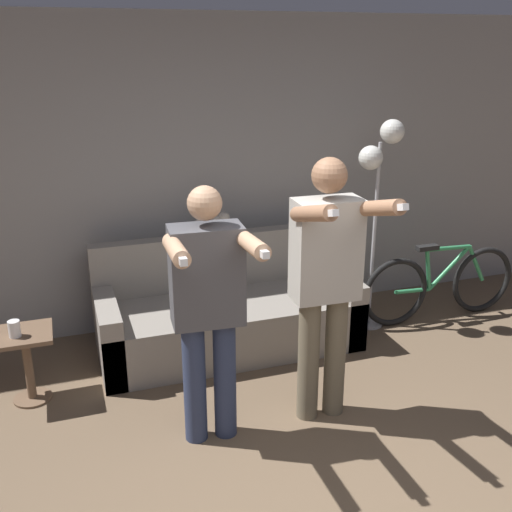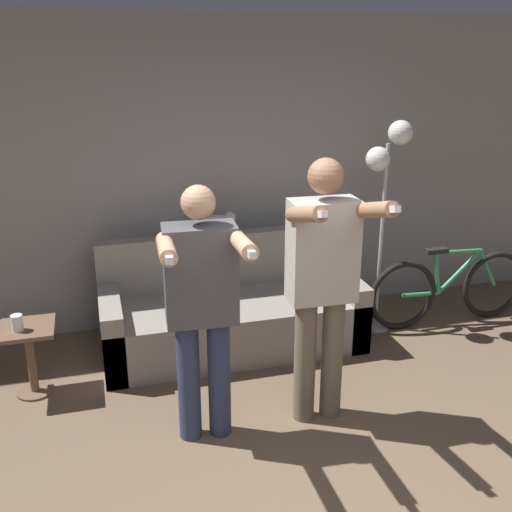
{
  "view_description": "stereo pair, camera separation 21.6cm",
  "coord_description": "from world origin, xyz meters",
  "px_view_note": "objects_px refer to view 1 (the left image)",
  "views": [
    {
      "loc": [
        -1.12,
        -1.88,
        2.36
      ],
      "look_at": [
        0.13,
        1.8,
        0.97
      ],
      "focal_mm": 42.0,
      "sensor_mm": 36.0,
      "label": 1
    },
    {
      "loc": [
        -0.91,
        -1.94,
        2.36
      ],
      "look_at": [
        0.13,
        1.8,
        0.97
      ],
      "focal_mm": 42.0,
      "sensor_mm": 36.0,
      "label": 2
    }
  ],
  "objects_px": {
    "bicycle": "(440,284)",
    "person_right": "(327,275)",
    "cat": "(211,224)",
    "floor_lamp": "(380,166)",
    "cup": "(14,329)",
    "couch": "(227,314)",
    "person_left": "(208,302)",
    "side_table": "(27,353)"
  },
  "relations": [
    {
      "from": "person_left",
      "to": "floor_lamp",
      "type": "bearing_deg",
      "value": 36.89
    },
    {
      "from": "couch",
      "to": "floor_lamp",
      "type": "xyz_separation_m",
      "value": [
        1.3,
        -0.04,
        1.14
      ]
    },
    {
      "from": "person_right",
      "to": "bicycle",
      "type": "relative_size",
      "value": 1.13
    },
    {
      "from": "person_right",
      "to": "bicycle",
      "type": "height_order",
      "value": "person_right"
    },
    {
      "from": "person_right",
      "to": "floor_lamp",
      "type": "relative_size",
      "value": 0.97
    },
    {
      "from": "bicycle",
      "to": "cup",
      "type": "bearing_deg",
      "value": -175.92
    },
    {
      "from": "person_left",
      "to": "cat",
      "type": "height_order",
      "value": "person_left"
    },
    {
      "from": "person_right",
      "to": "side_table",
      "type": "height_order",
      "value": "person_right"
    },
    {
      "from": "side_table",
      "to": "bicycle",
      "type": "distance_m",
      "value": 3.47
    },
    {
      "from": "bicycle",
      "to": "couch",
      "type": "bearing_deg",
      "value": 176.27
    },
    {
      "from": "bicycle",
      "to": "person_left",
      "type": "bearing_deg",
      "value": -156.53
    },
    {
      "from": "person_left",
      "to": "bicycle",
      "type": "bearing_deg",
      "value": 27.57
    },
    {
      "from": "side_table",
      "to": "bicycle",
      "type": "height_order",
      "value": "bicycle"
    },
    {
      "from": "floor_lamp",
      "to": "bicycle",
      "type": "bearing_deg",
      "value": -7.52
    },
    {
      "from": "person_left",
      "to": "cup",
      "type": "height_order",
      "value": "person_left"
    },
    {
      "from": "person_right",
      "to": "side_table",
      "type": "distance_m",
      "value": 2.12
    },
    {
      "from": "cat",
      "to": "bicycle",
      "type": "relative_size",
      "value": 0.26
    },
    {
      "from": "cat",
      "to": "floor_lamp",
      "type": "height_order",
      "value": "floor_lamp"
    },
    {
      "from": "person_left",
      "to": "floor_lamp",
      "type": "distance_m",
      "value": 2.12
    },
    {
      "from": "side_table",
      "to": "bicycle",
      "type": "xyz_separation_m",
      "value": [
        3.46,
        0.21,
        -0.03
      ]
    },
    {
      "from": "side_table",
      "to": "couch",
      "type": "bearing_deg",
      "value": 12.41
    },
    {
      "from": "cup",
      "to": "bicycle",
      "type": "height_order",
      "value": "bicycle"
    },
    {
      "from": "floor_lamp",
      "to": "cup",
      "type": "relative_size",
      "value": 15.82
    },
    {
      "from": "couch",
      "to": "cup",
      "type": "distance_m",
      "value": 1.64
    },
    {
      "from": "person_left",
      "to": "person_right",
      "type": "relative_size",
      "value": 0.93
    },
    {
      "from": "couch",
      "to": "cup",
      "type": "bearing_deg",
      "value": -166.51
    },
    {
      "from": "bicycle",
      "to": "person_right",
      "type": "bearing_deg",
      "value": -147.59
    },
    {
      "from": "couch",
      "to": "person_left",
      "type": "xyz_separation_m",
      "value": [
        -0.44,
        -1.16,
        0.66
      ]
    },
    {
      "from": "cup",
      "to": "person_right",
      "type": "bearing_deg",
      "value": -22.49
    },
    {
      "from": "floor_lamp",
      "to": "cup",
      "type": "bearing_deg",
      "value": -173.32
    },
    {
      "from": "couch",
      "to": "person_left",
      "type": "relative_size",
      "value": 1.27
    },
    {
      "from": "person_right",
      "to": "couch",
      "type": "bearing_deg",
      "value": 107.1
    },
    {
      "from": "person_left",
      "to": "side_table",
      "type": "distance_m",
      "value": 1.48
    },
    {
      "from": "cat",
      "to": "person_left",
      "type": "bearing_deg",
      "value": -105.39
    },
    {
      "from": "side_table",
      "to": "cup",
      "type": "bearing_deg",
      "value": -139.45
    },
    {
      "from": "person_right",
      "to": "side_table",
      "type": "relative_size",
      "value": 3.36
    },
    {
      "from": "cat",
      "to": "bicycle",
      "type": "bearing_deg",
      "value": -12.43
    },
    {
      "from": "cat",
      "to": "bicycle",
      "type": "xyz_separation_m",
      "value": [
        1.98,
        -0.44,
        -0.63
      ]
    },
    {
      "from": "cup",
      "to": "side_table",
      "type": "bearing_deg",
      "value": 40.55
    },
    {
      "from": "cat",
      "to": "floor_lamp",
      "type": "bearing_deg",
      "value": -14.74
    },
    {
      "from": "couch",
      "to": "cat",
      "type": "height_order",
      "value": "cat"
    },
    {
      "from": "person_right",
      "to": "cup",
      "type": "xyz_separation_m",
      "value": [
        -1.89,
        0.78,
        -0.43
      ]
    }
  ]
}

